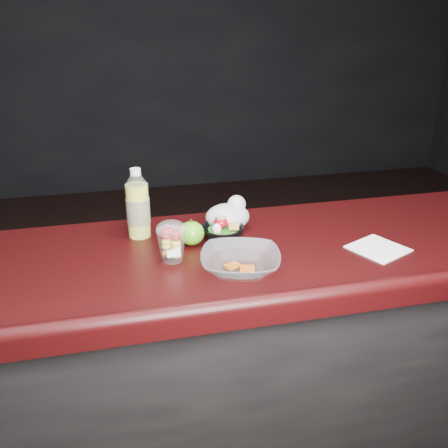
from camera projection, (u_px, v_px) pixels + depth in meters
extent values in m
plane|color=black|center=(127.00, 39.00, 4.73)|extent=(7.00, 0.00, 7.00)
cube|color=black|center=(207.00, 383.00, 1.82)|extent=(4.00, 0.65, 0.98)
cube|color=black|center=(205.00, 259.00, 1.62)|extent=(4.06, 0.71, 0.04)
cylinder|color=yellow|center=(138.00, 211.00, 1.71)|extent=(0.08, 0.08, 0.19)
cylinder|color=white|center=(138.00, 211.00, 1.71)|extent=(0.08, 0.08, 0.19)
cone|color=white|center=(136.00, 180.00, 1.67)|extent=(0.08, 0.08, 0.03)
cylinder|color=white|center=(135.00, 172.00, 1.65)|extent=(0.04, 0.04, 0.02)
cylinder|color=#072D99|center=(138.00, 211.00, 1.71)|extent=(0.08, 0.08, 0.09)
ellipsoid|color=white|center=(171.00, 229.00, 1.53)|extent=(0.09, 0.09, 0.05)
ellipsoid|color=#268C10|center=(191.00, 233.00, 1.67)|extent=(0.09, 0.09, 0.08)
cylinder|color=black|center=(191.00, 221.00, 1.65)|extent=(0.01, 0.01, 0.01)
ellipsoid|color=silver|center=(228.00, 217.00, 1.78)|extent=(0.16, 0.13, 0.09)
sphere|color=silver|center=(237.00, 204.00, 1.80)|extent=(0.07, 0.07, 0.07)
imported|color=black|center=(223.00, 232.00, 1.72)|extent=(0.19, 0.19, 0.05)
cylinder|color=#0F470C|center=(223.00, 230.00, 1.71)|extent=(0.10, 0.10, 0.01)
ellipsoid|color=#9F0613|center=(221.00, 223.00, 1.71)|extent=(0.05, 0.05, 0.04)
cylinder|color=beige|center=(221.00, 217.00, 1.70)|extent=(0.03, 0.03, 0.01)
ellipsoid|color=white|center=(217.00, 229.00, 1.68)|extent=(0.03, 0.03, 0.04)
imported|color=silver|center=(240.00, 262.00, 1.50)|extent=(0.29, 0.29, 0.06)
cube|color=#990F0C|center=(232.00, 266.00, 1.51)|extent=(0.05, 0.05, 0.01)
cube|color=#990F0C|center=(247.00, 269.00, 1.49)|extent=(0.05, 0.04, 0.01)
cube|color=white|center=(378.00, 249.00, 1.65)|extent=(0.21, 0.21, 0.00)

